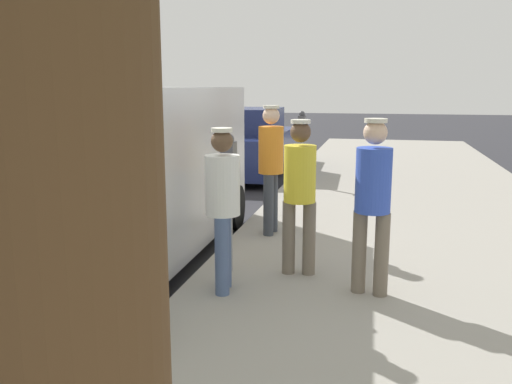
% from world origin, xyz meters
% --- Properties ---
extents(ground_plane, '(80.00, 80.00, 0.00)m').
position_xyz_m(ground_plane, '(0.00, 0.00, 0.00)').
color(ground_plane, '#2D2D33').
extents(sidewalk_slab, '(5.00, 32.00, 0.15)m').
position_xyz_m(sidewalk_slab, '(3.50, 0.00, 0.07)').
color(sidewalk_slab, '#9E998E').
rests_on(sidewalk_slab, ground).
extents(parking_meter_near, '(0.14, 0.18, 1.52)m').
position_xyz_m(parking_meter_near, '(1.35, 0.10, 1.18)').
color(parking_meter_near, gray).
rests_on(parking_meter_near, sidewalk_slab).
extents(parking_meter_far, '(0.14, 0.18, 1.52)m').
position_xyz_m(parking_meter_far, '(1.35, 5.67, 1.18)').
color(parking_meter_far, gray).
rests_on(parking_meter_far, sidewalk_slab).
extents(pedestrian_in_orange, '(0.34, 0.36, 1.76)m').
position_xyz_m(pedestrian_in_orange, '(1.49, 1.72, 1.17)').
color(pedestrian_in_orange, '#383D47').
rests_on(pedestrian_in_orange, sidewalk_slab).
extents(pedestrian_in_yellow, '(0.36, 0.34, 1.67)m').
position_xyz_m(pedestrian_in_yellow, '(2.11, 0.17, 1.11)').
color(pedestrian_in_yellow, '#726656').
rests_on(pedestrian_in_yellow, sidewalk_slab).
extents(pedestrian_in_blue, '(0.35, 0.34, 1.72)m').
position_xyz_m(pedestrian_in_blue, '(2.87, -0.26, 1.14)').
color(pedestrian_in_blue, '#726656').
rests_on(pedestrian_in_blue, sidewalk_slab).
extents(pedestrian_in_white, '(0.34, 0.36, 1.62)m').
position_xyz_m(pedestrian_in_white, '(1.45, -0.49, 1.07)').
color(pedestrian_in_white, '#4C608C').
rests_on(pedestrian_in_white, sidewalk_slab).
extents(parked_van, '(2.18, 5.23, 2.15)m').
position_xyz_m(parked_van, '(-0.15, 0.33, 1.15)').
color(parked_van, '#BCBCC1').
rests_on(parked_van, ground).
extents(parked_sedan_ahead, '(2.07, 4.46, 1.65)m').
position_xyz_m(parked_sedan_ahead, '(-0.25, 7.49, 0.75)').
color(parked_sedan_ahead, navy).
rests_on(parked_sedan_ahead, ground).
extents(traffic_light_corner, '(2.48, 0.42, 5.20)m').
position_xyz_m(traffic_light_corner, '(-6.39, 10.42, 3.52)').
color(traffic_light_corner, black).
rests_on(traffic_light_corner, ground).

